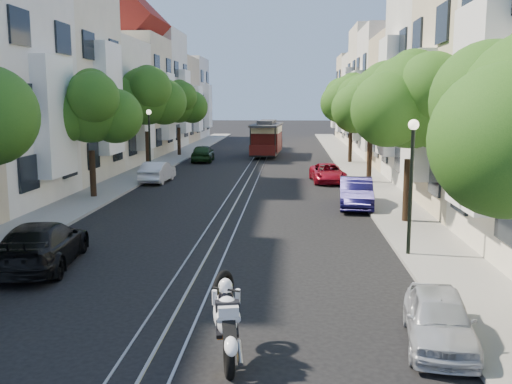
% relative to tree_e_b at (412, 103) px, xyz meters
% --- Properties ---
extents(ground, '(200.00, 200.00, 0.00)m').
position_rel_tree_e_b_xyz_m(ground, '(-7.26, 19.02, -4.73)').
color(ground, black).
rests_on(ground, ground).
extents(sidewalk_east, '(2.50, 80.00, 0.12)m').
position_rel_tree_e_b_xyz_m(sidewalk_east, '(-0.01, 19.02, -4.67)').
color(sidewalk_east, gray).
rests_on(sidewalk_east, ground).
extents(sidewalk_west, '(2.50, 80.00, 0.12)m').
position_rel_tree_e_b_xyz_m(sidewalk_west, '(-14.51, 19.02, -4.67)').
color(sidewalk_west, gray).
rests_on(sidewalk_west, ground).
extents(rail_left, '(0.06, 80.00, 0.02)m').
position_rel_tree_e_b_xyz_m(rail_left, '(-7.81, 19.02, -4.72)').
color(rail_left, gray).
rests_on(rail_left, ground).
extents(rail_slot, '(0.06, 80.00, 0.02)m').
position_rel_tree_e_b_xyz_m(rail_slot, '(-7.26, 19.02, -4.72)').
color(rail_slot, gray).
rests_on(rail_slot, ground).
extents(rail_right, '(0.06, 80.00, 0.02)m').
position_rel_tree_e_b_xyz_m(rail_right, '(-6.71, 19.02, -4.72)').
color(rail_right, gray).
rests_on(rail_right, ground).
extents(lane_line, '(0.08, 80.00, 0.01)m').
position_rel_tree_e_b_xyz_m(lane_line, '(-7.26, 19.02, -4.73)').
color(lane_line, tan).
rests_on(lane_line, ground).
extents(townhouses_east, '(7.75, 72.00, 12.00)m').
position_rel_tree_e_b_xyz_m(townhouses_east, '(4.61, 18.94, 0.45)').
color(townhouses_east, beige).
rests_on(townhouses_east, ground).
extents(townhouses_west, '(7.75, 72.00, 11.76)m').
position_rel_tree_e_b_xyz_m(townhouses_west, '(-19.13, 18.94, 0.35)').
color(townhouses_west, silver).
rests_on(townhouses_west, ground).
extents(tree_e_b, '(4.93, 4.08, 6.68)m').
position_rel_tree_e_b_xyz_m(tree_e_b, '(0.00, 0.00, 0.00)').
color(tree_e_b, black).
rests_on(tree_e_b, ground).
extents(tree_e_c, '(4.84, 3.99, 6.52)m').
position_rel_tree_e_b_xyz_m(tree_e_c, '(-0.00, 11.00, -0.13)').
color(tree_e_c, black).
rests_on(tree_e_c, ground).
extents(tree_e_d, '(5.01, 4.16, 6.85)m').
position_rel_tree_e_b_xyz_m(tree_e_d, '(0.00, 22.00, 0.13)').
color(tree_e_d, black).
rests_on(tree_e_d, ground).
extents(tree_w_b, '(4.72, 3.87, 6.27)m').
position_rel_tree_e_b_xyz_m(tree_w_b, '(-14.40, 5.00, -0.34)').
color(tree_w_b, black).
rests_on(tree_w_b, ground).
extents(tree_w_c, '(5.13, 4.28, 7.09)m').
position_rel_tree_e_b_xyz_m(tree_w_c, '(-14.40, 16.00, 0.34)').
color(tree_w_c, black).
rests_on(tree_w_c, ground).
extents(tree_w_d, '(4.84, 3.99, 6.52)m').
position_rel_tree_e_b_xyz_m(tree_w_d, '(-14.40, 27.00, -0.13)').
color(tree_w_d, black).
rests_on(tree_w_d, ground).
extents(lamp_east, '(0.32, 0.32, 4.16)m').
position_rel_tree_e_b_xyz_m(lamp_east, '(-0.96, -4.98, -1.89)').
color(lamp_east, black).
rests_on(lamp_east, ground).
extents(lamp_west, '(0.32, 0.32, 4.16)m').
position_rel_tree_e_b_xyz_m(lamp_west, '(-13.56, 13.02, -1.89)').
color(lamp_west, black).
rests_on(lamp_west, ground).
extents(sportbike_rider, '(0.69, 2.12, 1.61)m').
position_rel_tree_e_b_xyz_m(sportbike_rider, '(-5.80, -12.47, -3.84)').
color(sportbike_rider, black).
rests_on(sportbike_rider, ground).
extents(cable_car, '(2.77, 7.56, 2.86)m').
position_rel_tree_e_b_xyz_m(cable_car, '(-6.76, 27.41, -3.04)').
color(cable_car, black).
rests_on(cable_car, ground).
extents(parked_car_e_near, '(1.72, 3.37, 1.10)m').
position_rel_tree_e_b_xyz_m(parked_car_e_near, '(-1.66, -11.48, -4.18)').
color(parked_car_e_near, '#AFB4BC').
rests_on(parked_car_e_near, ground).
extents(parked_car_e_mid, '(1.75, 4.23, 1.36)m').
position_rel_tree_e_b_xyz_m(parked_car_e_mid, '(-1.66, 3.36, -4.05)').
color(parked_car_e_mid, '#0E0B3A').
rests_on(parked_car_e_mid, ground).
extents(parked_car_e_far, '(2.17, 4.17, 1.12)m').
position_rel_tree_e_b_xyz_m(parked_car_e_far, '(-2.44, 11.41, -4.17)').
color(parked_car_e_far, maroon).
rests_on(parked_car_e_far, ground).
extents(parked_car_w_near, '(2.47, 4.88, 1.36)m').
position_rel_tree_e_b_xyz_m(parked_car_w_near, '(-11.89, -6.69, -4.06)').
color(parked_car_w_near, black).
rests_on(parked_car_w_near, ground).
extents(parked_car_w_mid, '(1.50, 3.85, 1.25)m').
position_rel_tree_e_b_xyz_m(parked_car_w_mid, '(-12.60, 10.87, -4.11)').
color(parked_car_w_mid, silver).
rests_on(parked_car_w_mid, ground).
extents(parked_car_w_far, '(1.80, 4.08, 1.37)m').
position_rel_tree_e_b_xyz_m(parked_car_w_far, '(-11.66, 22.49, -4.05)').
color(parked_car_w_far, black).
rests_on(parked_car_w_far, ground).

